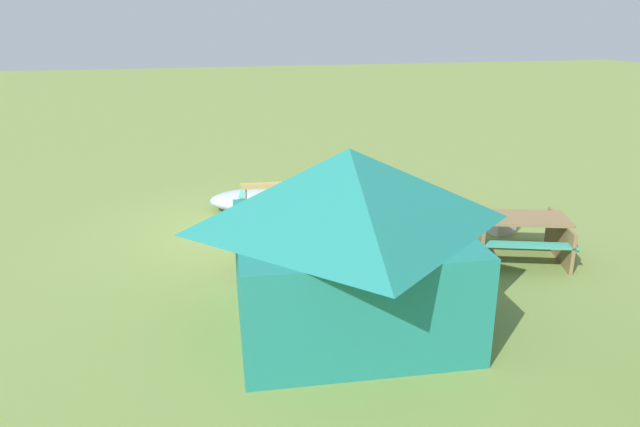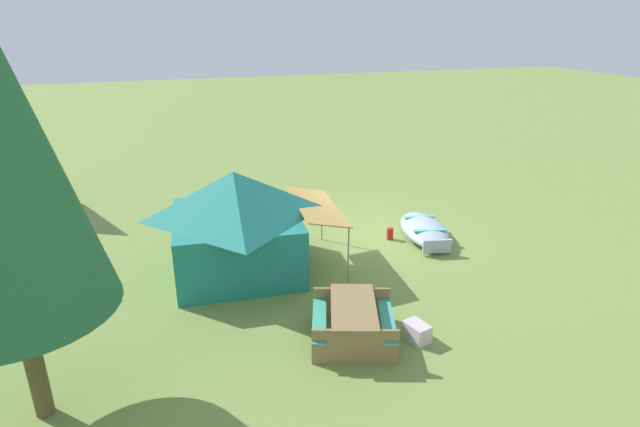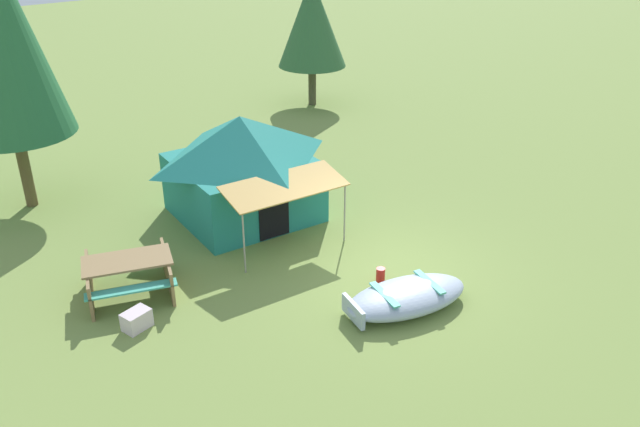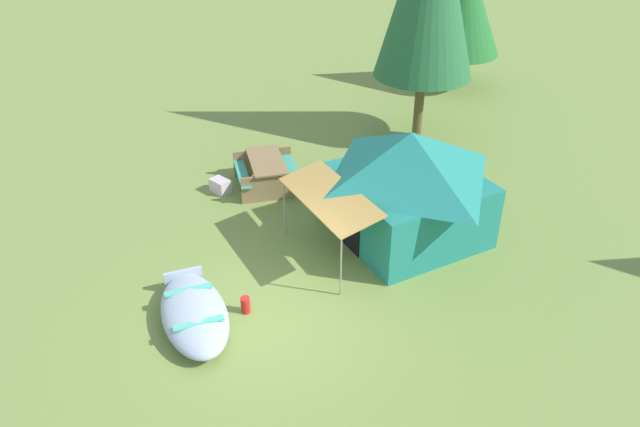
% 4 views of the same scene
% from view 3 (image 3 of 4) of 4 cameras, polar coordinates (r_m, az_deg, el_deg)
% --- Properties ---
extents(ground_plane, '(80.00, 80.00, 0.00)m').
position_cam_3_polar(ground_plane, '(13.85, 5.63, -4.90)').
color(ground_plane, olive).
extents(beached_rowboat, '(2.68, 1.68, 0.48)m').
position_cam_3_polar(beached_rowboat, '(12.61, 7.48, -7.16)').
color(beached_rowboat, '#A2B2C6').
rests_on(beached_rowboat, ground_plane).
extents(canvas_cabin_tent, '(3.44, 4.25, 2.50)m').
position_cam_3_polar(canvas_cabin_tent, '(15.63, -6.74, 4.17)').
color(canvas_cabin_tent, '#218075').
rests_on(canvas_cabin_tent, ground_plane).
extents(picnic_table, '(2.08, 2.00, 0.76)m').
position_cam_3_polar(picnic_table, '(13.34, -16.27, -4.90)').
color(picnic_table, olive).
rests_on(picnic_table, ground_plane).
extents(cooler_box, '(0.57, 0.45, 0.35)m').
position_cam_3_polar(cooler_box, '(12.46, -15.62, -8.88)').
color(cooler_box, silver).
rests_on(cooler_box, ground_plane).
extents(fuel_can, '(0.26, 0.26, 0.34)m').
position_cam_3_polar(fuel_can, '(13.34, 5.27, -5.38)').
color(fuel_can, red).
rests_on(fuel_can, ground_plane).
extents(pine_tree_back_left, '(2.41, 2.41, 4.52)m').
position_cam_3_polar(pine_tree_back_left, '(23.85, -0.71, 16.27)').
color(pine_tree_back_left, '#49462F').
rests_on(pine_tree_back_left, ground_plane).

